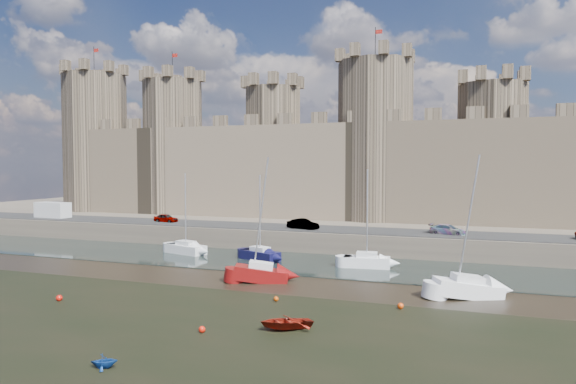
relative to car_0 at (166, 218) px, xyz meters
The scene contains 21 objects.
ground 42.13m from the car_0, 54.12° to the right, with size 160.00×160.00×0.00m, color black.
seaweed_patch 47.11m from the car_0, 58.41° to the right, with size 70.00×34.00×0.01m, color black.
water_channel 26.77m from the car_0, 22.20° to the right, with size 160.00×12.00×0.08m, color black.
quay 35.82m from the car_0, 46.51° to the left, with size 160.00×60.00×2.50m, color #4C443A.
road 24.63m from the car_0, ahead, with size 160.00×7.00×0.10m, color black.
castle 29.04m from the car_0, 30.19° to the left, with size 108.50×11.00×29.00m.
car_0 is the anchor object (origin of this frame).
car_1 20.47m from the car_0, ahead, with size 1.41×4.05×1.33m, color gray.
car_2 37.60m from the car_0, ahead, with size 1.68×4.13×1.20m, color gray.
van 19.43m from the car_0, behind, with size 5.45×2.18×2.38m, color silver.
sailboat_0 12.49m from the car_0, 46.60° to the right, with size 5.41×3.31×9.47m.
sailboat_1 20.93m from the car_0, 28.41° to the right, with size 5.01×3.47×9.36m.
sailboat_2 31.81m from the car_0, 18.44° to the right, with size 4.81×2.32×10.00m.
sailboat_4 29.54m from the car_0, 40.84° to the right, with size 5.15×3.35×11.24m.
sailboat_5 44.10m from the car_0, 25.37° to the right, with size 5.63×3.97×11.34m.
dinghy_1 45.92m from the car_0, 61.17° to the right, with size 1.23×0.75×1.43m, color navy.
dinghy_4 42.47m from the car_0, 47.13° to the right, with size 2.48×0.72×3.47m, color maroon.
buoy_0 32.23m from the car_0, 71.77° to the right, with size 0.48×0.48×0.48m, color red.
buoy_1 36.11m from the car_0, 44.02° to the right, with size 0.39×0.39×0.39m, color #C14008.
buoy_3 42.70m from the car_0, 34.30° to the right, with size 0.46×0.46×0.46m, color #D83D09.
buoy_4 41.37m from the car_0, 54.23° to the right, with size 0.43×0.43×0.43m, color red.
Camera 1 is at (15.04, -27.44, 10.48)m, focal length 32.00 mm.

